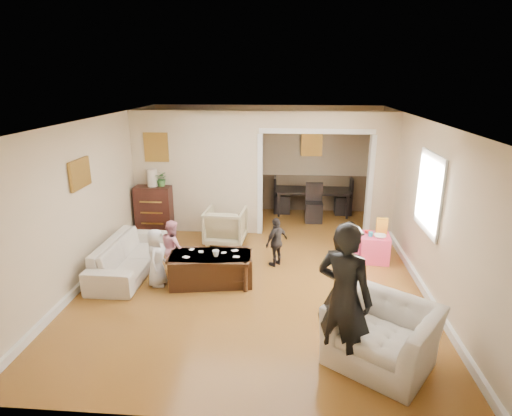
# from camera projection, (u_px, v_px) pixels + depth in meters

# --- Properties ---
(floor) EXTENTS (7.00, 7.00, 0.00)m
(floor) POSITION_uv_depth(u_px,v_px,m) (255.00, 267.00, 7.47)
(floor) COLOR #A3712A
(floor) RESTS_ON ground
(partition_left) EXTENTS (2.75, 0.18, 2.60)m
(partition_left) POSITION_uv_depth(u_px,v_px,m) (198.00, 173.00, 8.90)
(partition_left) COLOR #C5B290
(partition_left) RESTS_ON ground
(partition_right) EXTENTS (0.55, 0.18, 2.60)m
(partition_right) POSITION_uv_depth(u_px,v_px,m) (382.00, 176.00, 8.61)
(partition_right) COLOR #C5B290
(partition_right) RESTS_ON ground
(partition_header) EXTENTS (2.22, 0.18, 0.35)m
(partition_header) POSITION_uv_depth(u_px,v_px,m) (317.00, 120.00, 8.37)
(partition_header) COLOR #C5B290
(partition_header) RESTS_ON partition_right
(window_pane) EXTENTS (0.03, 0.95, 1.10)m
(window_pane) POSITION_uv_depth(u_px,v_px,m) (430.00, 193.00, 6.42)
(window_pane) COLOR white
(window_pane) RESTS_ON ground
(framed_art_partition) EXTENTS (0.45, 0.03, 0.55)m
(framed_art_partition) POSITION_uv_depth(u_px,v_px,m) (156.00, 147.00, 8.70)
(framed_art_partition) COLOR brown
(framed_art_partition) RESTS_ON partition_left
(framed_art_sofa_wall) EXTENTS (0.03, 0.55, 0.40)m
(framed_art_sofa_wall) POSITION_uv_depth(u_px,v_px,m) (80.00, 174.00, 6.56)
(framed_art_sofa_wall) COLOR brown
(framed_art_alcove) EXTENTS (0.45, 0.03, 0.55)m
(framed_art_alcove) POSITION_uv_depth(u_px,v_px,m) (312.00, 143.00, 10.15)
(framed_art_alcove) COLOR brown
(sofa) EXTENTS (0.80, 2.00, 0.58)m
(sofa) POSITION_uv_depth(u_px,v_px,m) (129.00, 256.00, 7.24)
(sofa) COLOR beige
(sofa) RESTS_ON ground
(armchair_back) EXTENTS (0.83, 0.85, 0.73)m
(armchair_back) POSITION_uv_depth(u_px,v_px,m) (226.00, 226.00, 8.48)
(armchair_back) COLOR tan
(armchair_back) RESTS_ON ground
(armchair_front) EXTENTS (1.52, 1.48, 0.75)m
(armchair_front) POSITION_uv_depth(u_px,v_px,m) (382.00, 335.00, 4.90)
(armchair_front) COLOR beige
(armchair_front) RESTS_ON ground
(dresser) EXTENTS (0.76, 0.43, 1.05)m
(dresser) POSITION_uv_depth(u_px,v_px,m) (155.00, 210.00, 8.99)
(dresser) COLOR #33130F
(dresser) RESTS_ON ground
(table_lamp) EXTENTS (0.22, 0.22, 0.36)m
(table_lamp) POSITION_uv_depth(u_px,v_px,m) (152.00, 178.00, 8.78)
(table_lamp) COLOR beige
(table_lamp) RESTS_ON dresser
(potted_plant) EXTENTS (0.29, 0.25, 0.32)m
(potted_plant) POSITION_uv_depth(u_px,v_px,m) (162.00, 179.00, 8.77)
(potted_plant) COLOR #37672E
(potted_plant) RESTS_ON dresser
(coffee_table) EXTENTS (1.40, 0.86, 0.49)m
(coffee_table) POSITION_uv_depth(u_px,v_px,m) (211.00, 269.00, 6.87)
(coffee_table) COLOR #3A2212
(coffee_table) RESTS_ON ground
(coffee_cup) EXTENTS (0.13, 0.13, 0.10)m
(coffee_cup) POSITION_uv_depth(u_px,v_px,m) (216.00, 253.00, 6.72)
(coffee_cup) COLOR white
(coffee_cup) RESTS_ON coffee_table
(play_table) EXTENTS (0.56, 0.56, 0.49)m
(play_table) POSITION_uv_depth(u_px,v_px,m) (374.00, 248.00, 7.70)
(play_table) COLOR #FF4374
(play_table) RESTS_ON ground
(cereal_box) EXTENTS (0.21, 0.09, 0.30)m
(cereal_box) POSITION_uv_depth(u_px,v_px,m) (382.00, 226.00, 7.66)
(cereal_box) COLOR yellow
(cereal_box) RESTS_ON play_table
(cyan_cup) EXTENTS (0.08, 0.08, 0.08)m
(cyan_cup) POSITION_uv_depth(u_px,v_px,m) (371.00, 234.00, 7.57)
(cyan_cup) COLOR teal
(cyan_cup) RESTS_ON play_table
(toy_block) EXTENTS (0.09, 0.08, 0.05)m
(toy_block) POSITION_uv_depth(u_px,v_px,m) (368.00, 231.00, 7.74)
(toy_block) COLOR red
(toy_block) RESTS_ON play_table
(play_bowl) EXTENTS (0.24, 0.24, 0.05)m
(play_bowl) POSITION_uv_depth(u_px,v_px,m) (380.00, 236.00, 7.50)
(play_bowl) COLOR white
(play_bowl) RESTS_ON play_table
(dining_table) EXTENTS (1.83, 1.04, 0.64)m
(dining_table) POSITION_uv_depth(u_px,v_px,m) (312.00, 201.00, 10.36)
(dining_table) COLOR black
(dining_table) RESTS_ON ground
(adult_person) EXTENTS (0.79, 0.72, 1.81)m
(adult_person) POSITION_uv_depth(u_px,v_px,m) (344.00, 298.00, 4.65)
(adult_person) COLOR black
(adult_person) RESTS_ON ground
(child_kneel_a) EXTENTS (0.31, 0.47, 0.96)m
(child_kneel_a) POSITION_uv_depth(u_px,v_px,m) (156.00, 258.00, 6.72)
(child_kneel_a) COLOR beige
(child_kneel_a) RESTS_ON ground
(child_kneel_b) EXTENTS (0.54, 0.58, 0.96)m
(child_kneel_b) POSITION_uv_depth(u_px,v_px,m) (173.00, 247.00, 7.13)
(child_kneel_b) COLOR pink
(child_kneel_b) RESTS_ON ground
(child_toddler) EXTENTS (0.51, 0.54, 0.90)m
(child_toddler) POSITION_uv_depth(u_px,v_px,m) (276.00, 242.00, 7.44)
(child_toddler) COLOR black
(child_toddler) RESTS_ON ground
(craft_papers) EXTENTS (0.92, 0.44, 0.00)m
(craft_papers) POSITION_uv_depth(u_px,v_px,m) (212.00, 253.00, 6.85)
(craft_papers) COLOR white
(craft_papers) RESTS_ON coffee_table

